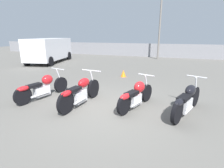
{
  "coord_description": "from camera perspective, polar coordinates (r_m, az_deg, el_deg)",
  "views": [
    {
      "loc": [
        1.88,
        -4.68,
        2.21
      ],
      "look_at": [
        0.0,
        0.52,
        0.65
      ],
      "focal_mm": 28.0,
      "sensor_mm": 36.0,
      "label": 1
    }
  ],
  "objects": [
    {
      "name": "ground_plane",
      "position": [
        5.51,
        -1.85,
        -7.91
      ],
      "size": [
        60.0,
        60.0,
        0.0
      ],
      "primitive_type": "plane",
      "color": "#5B5954"
    },
    {
      "name": "fence_back",
      "position": [
        18.67,
        14.29,
        10.57
      ],
      "size": [
        40.0,
        0.04,
        1.35
      ],
      "color": "gray",
      "rests_on": "ground_plane"
    },
    {
      "name": "light_pole_left",
      "position": [
        17.24,
        15.78,
        23.13
      ],
      "size": [
        0.7,
        0.35,
        7.8
      ],
      "color": "slate",
      "rests_on": "ground_plane"
    },
    {
      "name": "motorcycle_slot_0",
      "position": [
        6.7,
        -21.76,
        -0.94
      ],
      "size": [
        0.79,
        2.17,
        0.97
      ],
      "rotation": [
        0.0,
        0.0,
        -0.21
      ],
      "color": "black",
      "rests_on": "ground_plane"
    },
    {
      "name": "motorcycle_slot_1",
      "position": [
        5.69,
        -10.3,
        -2.61
      ],
      "size": [
        0.75,
        2.19,
        1.03
      ],
      "rotation": [
        0.0,
        0.0,
        -0.09
      ],
      "color": "black",
      "rests_on": "ground_plane"
    },
    {
      "name": "motorcycle_slot_2",
      "position": [
        5.46,
        7.85,
        -3.55
      ],
      "size": [
        0.83,
        1.88,
        0.96
      ],
      "rotation": [
        0.0,
        0.0,
        -0.32
      ],
      "color": "black",
      "rests_on": "ground_plane"
    },
    {
      "name": "motorcycle_slot_3",
      "position": [
        5.39,
        23.29,
        -4.89
      ],
      "size": [
        0.93,
        2.06,
        1.0
      ],
      "rotation": [
        0.0,
        0.0,
        -0.35
      ],
      "color": "black",
      "rests_on": "ground_plane"
    },
    {
      "name": "parked_van",
      "position": [
        15.48,
        -19.78,
        10.67
      ],
      "size": [
        2.91,
        5.14,
        1.93
      ],
      "rotation": [
        0.0,
        0.0,
        0.21
      ],
      "color": "silver",
      "rests_on": "ground_plane"
    },
    {
      "name": "traffic_cone_near",
      "position": [
        9.53,
        3.73,
        3.47
      ],
      "size": [
        0.28,
        0.28,
        0.37
      ],
      "color": "orange",
      "rests_on": "ground_plane"
    }
  ]
}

